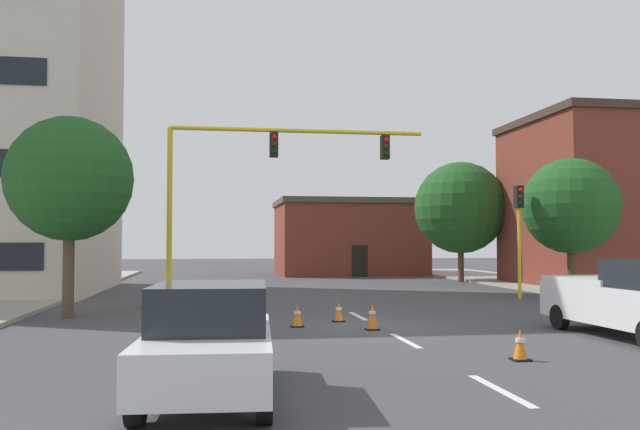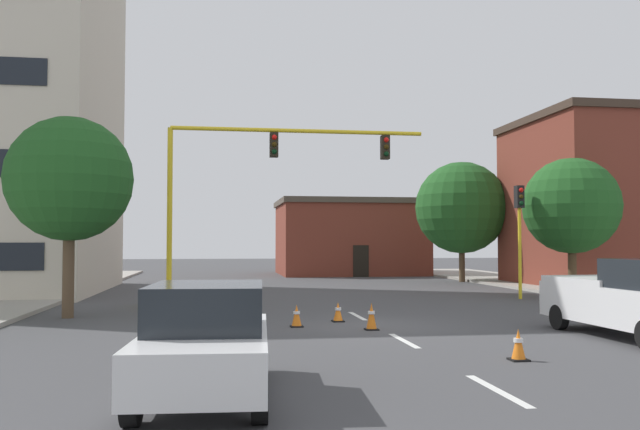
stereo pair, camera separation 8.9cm
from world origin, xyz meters
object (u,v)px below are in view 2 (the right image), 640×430
Objects in this scene: traffic_cone_roadside_a at (338,312)px; pickup_truck_white at (633,299)px; tree_right_far at (461,208)px; traffic_cone_roadside_d at (371,317)px; tree_right_mid at (571,206)px; traffic_signal_gantry at (209,244)px; tree_left_near at (70,179)px; sedan_white_near_left at (207,340)px; traffic_cone_roadside_b at (297,316)px; traffic_cone_roadside_c at (518,345)px; traffic_light_pole_right at (520,216)px.

pickup_truck_white is at bearing -34.64° from traffic_cone_roadside_a.
tree_right_far is 9.89× the size of traffic_cone_roadside_d.
traffic_signal_gantry is at bearing -175.25° from tree_right_mid.
sedan_white_near_left is at bearing -68.70° from tree_left_near.
traffic_cone_roadside_c reaches higher than traffic_cone_roadside_b.
tree_right_far reaches higher than traffic_cone_roadside_a.
tree_right_far is at bearing 59.78° from traffic_cone_roadside_a.
tree_left_near reaches higher than traffic_cone_roadside_c.
traffic_signal_gantry is 2.34× the size of sedan_white_near_left.
sedan_white_near_left reaches higher than traffic_cone_roadside_a.
traffic_cone_roadside_a is at bearing -56.24° from traffic_signal_gantry.
traffic_signal_gantry is 7.68m from traffic_cone_roadside_b.
tree_right_far is at bearing 63.46° from traffic_cone_roadside_d.
tree_left_near is 12.97m from sedan_white_near_left.
tree_right_mid is 0.83× the size of tree_right_far.
traffic_cone_roadside_c is at bearing -122.80° from tree_right_mid.
tree_right_far is 23.76m from traffic_cone_roadside_d.
sedan_white_near_left is 8.55m from traffic_cone_roadside_d.
traffic_cone_roadside_b is 2.17m from traffic_cone_roadside_d.
tree_left_near reaches higher than traffic_cone_roadside_d.
tree_right_mid is at bearing 57.20° from traffic_cone_roadside_c.
traffic_cone_roadside_d is at bearing 59.72° from sedan_white_near_left.
tree_right_mid is at bearing 4.75° from traffic_signal_gantry.
tree_left_near is at bearing 154.35° from traffic_cone_roadside_b.
tree_right_mid is at bearing 31.73° from traffic_cone_roadside_a.
traffic_cone_roadside_b is (-12.40, -19.98, -4.20)m from tree_right_far.
tree_left_near is (-17.32, -4.55, 0.86)m from traffic_light_pole_right.
sedan_white_near_left is at bearing -105.83° from traffic_cone_roadside_b.
tree_right_far reaches higher than traffic_cone_roadside_d.
sedan_white_near_left is (-14.76, -28.30, -3.62)m from tree_right_far.
pickup_truck_white is (-4.39, -23.50, -3.53)m from tree_right_far.
tree_right_mid reaches higher than traffic_light_pole_right.
traffic_cone_roadside_b reaches higher than traffic_cone_roadside_a.
traffic_light_pole_right is at bearing 4.05° from traffic_signal_gantry.
pickup_truck_white is 4.92m from traffic_cone_roadside_c.
traffic_light_pole_right is at bearing 78.00° from pickup_truck_white.
traffic_signal_gantry reaches higher than traffic_light_pole_right.
tree_right_mid is 22.80m from sedan_white_near_left.
traffic_light_pole_right is 8.09× the size of traffic_cone_roadside_a.
tree_left_near is at bearing 164.74° from traffic_cone_roadside_a.
tree_left_near is 25.50m from tree_right_far.
tree_right_mid is 10.24× the size of traffic_cone_roadside_a.
tree_right_far is at bearing 62.46° from sedan_white_near_left.
tree_right_mid reaches higher than sedan_white_near_left.
traffic_signal_gantry is 17.18× the size of traffic_cone_roadside_b.
tree_right_far is 27.69m from traffic_cone_roadside_c.
pickup_truck_white is 6.61m from traffic_cone_roadside_d.
tree_left_near is 10.04× the size of traffic_cone_roadside_c.
traffic_cone_roadside_b is at bearing -142.54° from traffic_cone_roadside_a.
tree_left_near is 1.39× the size of sedan_white_near_left.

